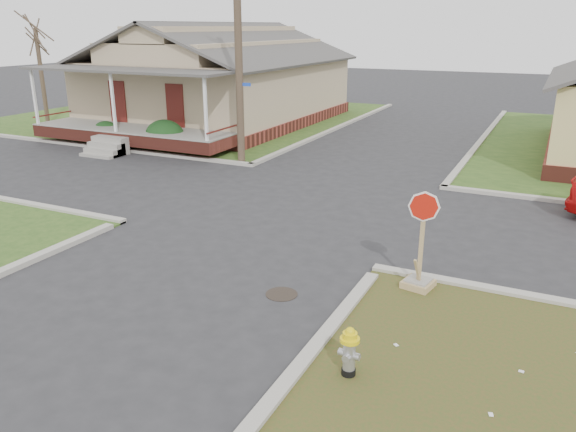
% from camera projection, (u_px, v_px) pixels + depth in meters
% --- Properties ---
extents(ground, '(120.00, 120.00, 0.00)m').
position_uv_depth(ground, '(203.00, 266.00, 12.47)').
color(ground, '#28282B').
rests_on(ground, ground).
extents(verge_far_left, '(19.00, 19.00, 0.05)m').
position_uv_depth(verge_far_left, '(191.00, 115.00, 33.16)').
color(verge_far_left, '#2C4B1A').
rests_on(verge_far_left, ground).
extents(curbs, '(80.00, 40.00, 0.12)m').
position_uv_depth(curbs, '(297.00, 205.00, 16.73)').
color(curbs, '#A8A498').
rests_on(curbs, ground).
extents(manhole, '(0.64, 0.64, 0.01)m').
position_uv_depth(manhole, '(282.00, 294.00, 11.13)').
color(manhole, black).
rests_on(manhole, ground).
extents(corner_house, '(10.10, 15.50, 5.30)m').
position_uv_depth(corner_house, '(220.00, 80.00, 30.08)').
color(corner_house, maroon).
rests_on(corner_house, ground).
extents(utility_pole, '(1.80, 0.28, 9.00)m').
position_uv_depth(utility_pole, '(238.00, 37.00, 20.29)').
color(utility_pole, '#3C2E22').
rests_on(utility_pole, ground).
extents(tree_far_left, '(0.22, 0.22, 4.90)m').
position_uv_depth(tree_far_left, '(42.00, 77.00, 29.31)').
color(tree_far_left, '#3C2E22').
rests_on(tree_far_left, verge_far_left).
extents(fire_hydrant, '(0.30, 0.30, 0.80)m').
position_uv_depth(fire_hydrant, '(349.00, 349.00, 8.36)').
color(fire_hydrant, black).
rests_on(fire_hydrant, ground).
extents(stop_sign, '(0.57, 0.56, 2.02)m').
position_uv_depth(stop_sign, '(419.00, 267.00, 11.20)').
color(stop_sign, tan).
rests_on(stop_sign, ground).
extents(hedge_left, '(1.33, 1.09, 1.01)m').
position_uv_depth(hedge_left, '(106.00, 131.00, 25.17)').
color(hedge_left, '#143714').
rests_on(hedge_left, verge_far_left).
extents(hedge_right, '(1.59, 1.31, 1.22)m').
position_uv_depth(hedge_right, '(165.00, 136.00, 23.65)').
color(hedge_right, '#143714').
rests_on(hedge_right, verge_far_left).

